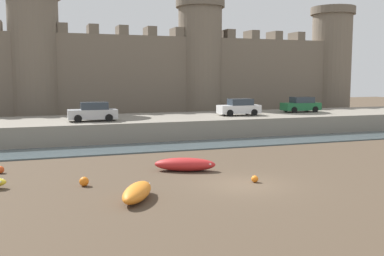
{
  "coord_description": "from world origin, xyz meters",
  "views": [
    {
      "loc": [
        -10.0,
        -20.27,
        5.49
      ],
      "look_at": [
        -1.24,
        4.37,
        2.5
      ],
      "focal_mm": 42.0,
      "sensor_mm": 36.0,
      "label": 1
    }
  ],
  "objects_px": {
    "rowboat_foreground_right": "(185,164)",
    "mooring_buoy_near_shore": "(255,179)",
    "mooring_buoy_near_channel": "(84,182)",
    "car_quay_centre_west": "(301,105)",
    "mooring_buoy_off_centre": "(0,170)",
    "rowboat_midflat_centre": "(137,192)",
    "car_quay_west": "(93,112)",
    "car_quay_centre_east": "(239,107)"
  },
  "relations": [
    {
      "from": "mooring_buoy_near_shore",
      "to": "car_quay_centre_west",
      "type": "height_order",
      "value": "car_quay_centre_west"
    },
    {
      "from": "mooring_buoy_off_centre",
      "to": "rowboat_midflat_centre",
      "type": "bearing_deg",
      "value": -53.19
    },
    {
      "from": "rowboat_foreground_right",
      "to": "car_quay_centre_east",
      "type": "bearing_deg",
      "value": 54.85
    },
    {
      "from": "mooring_buoy_near_channel",
      "to": "mooring_buoy_near_shore",
      "type": "distance_m",
      "value": 8.77
    },
    {
      "from": "rowboat_foreground_right",
      "to": "mooring_buoy_near_shore",
      "type": "xyz_separation_m",
      "value": [
        2.52,
        -3.93,
        -0.22
      ]
    },
    {
      "from": "mooring_buoy_off_centre",
      "to": "car_quay_west",
      "type": "xyz_separation_m",
      "value": [
        6.7,
        11.29,
        2.3
      ]
    },
    {
      "from": "rowboat_midflat_centre",
      "to": "mooring_buoy_off_centre",
      "type": "xyz_separation_m",
      "value": [
        -6.12,
        8.18,
        -0.18
      ]
    },
    {
      "from": "rowboat_midflat_centre",
      "to": "rowboat_foreground_right",
      "type": "bearing_deg",
      "value": 52.48
    },
    {
      "from": "mooring_buoy_off_centre",
      "to": "mooring_buoy_near_shore",
      "type": "bearing_deg",
      "value": -28.42
    },
    {
      "from": "car_quay_centre_west",
      "to": "mooring_buoy_near_shore",
      "type": "bearing_deg",
      "value": -128.13
    },
    {
      "from": "mooring_buoy_near_channel",
      "to": "car_quay_west",
      "type": "height_order",
      "value": "car_quay_west"
    },
    {
      "from": "mooring_buoy_off_centre",
      "to": "car_quay_centre_east",
      "type": "xyz_separation_m",
      "value": [
        20.95,
        12.4,
        2.3
      ]
    },
    {
      "from": "rowboat_foreground_right",
      "to": "mooring_buoy_near_shore",
      "type": "relative_size",
      "value": 10.25
    },
    {
      "from": "rowboat_foreground_right",
      "to": "mooring_buoy_near_shore",
      "type": "height_order",
      "value": "rowboat_foreground_right"
    },
    {
      "from": "mooring_buoy_off_centre",
      "to": "car_quay_centre_east",
      "type": "height_order",
      "value": "car_quay_centre_east"
    },
    {
      "from": "car_quay_centre_west",
      "to": "rowboat_foreground_right",
      "type": "bearing_deg",
      "value": -138.18
    },
    {
      "from": "mooring_buoy_near_channel",
      "to": "car_quay_centre_west",
      "type": "height_order",
      "value": "car_quay_centre_west"
    },
    {
      "from": "mooring_buoy_near_shore",
      "to": "mooring_buoy_off_centre",
      "type": "bearing_deg",
      "value": 151.58
    },
    {
      "from": "car_quay_centre_west",
      "to": "mooring_buoy_near_channel",
      "type": "bearing_deg",
      "value": -143.11
    },
    {
      "from": "rowboat_midflat_centre",
      "to": "rowboat_foreground_right",
      "type": "distance_m",
      "value": 6.62
    },
    {
      "from": "mooring_buoy_near_channel",
      "to": "car_quay_centre_east",
      "type": "bearing_deg",
      "value": 45.56
    },
    {
      "from": "mooring_buoy_near_channel",
      "to": "car_quay_centre_west",
      "type": "relative_size",
      "value": 0.12
    },
    {
      "from": "mooring_buoy_near_shore",
      "to": "mooring_buoy_off_centre",
      "type": "distance_m",
      "value": 14.41
    },
    {
      "from": "rowboat_foreground_right",
      "to": "car_quay_west",
      "type": "distance_m",
      "value": 14.78
    },
    {
      "from": "car_quay_west",
      "to": "rowboat_midflat_centre",
      "type": "bearing_deg",
      "value": -91.69
    },
    {
      "from": "rowboat_midflat_centre",
      "to": "mooring_buoy_off_centre",
      "type": "distance_m",
      "value": 10.22
    },
    {
      "from": "rowboat_midflat_centre",
      "to": "car_quay_west",
      "type": "relative_size",
      "value": 0.78
    },
    {
      "from": "mooring_buoy_near_channel",
      "to": "mooring_buoy_near_shore",
      "type": "xyz_separation_m",
      "value": [
        8.5,
        -2.16,
        -0.06
      ]
    },
    {
      "from": "rowboat_foreground_right",
      "to": "mooring_buoy_near_channel",
      "type": "bearing_deg",
      "value": -163.49
    },
    {
      "from": "rowboat_foreground_right",
      "to": "car_quay_centre_west",
      "type": "height_order",
      "value": "car_quay_centre_west"
    },
    {
      "from": "mooring_buoy_near_channel",
      "to": "car_quay_west",
      "type": "bearing_deg",
      "value": 81.04
    },
    {
      "from": "rowboat_foreground_right",
      "to": "mooring_buoy_off_centre",
      "type": "height_order",
      "value": "rowboat_foreground_right"
    },
    {
      "from": "rowboat_foreground_right",
      "to": "car_quay_centre_east",
      "type": "distance_m",
      "value": 18.87
    },
    {
      "from": "mooring_buoy_near_channel",
      "to": "car_quay_centre_east",
      "type": "xyz_separation_m",
      "value": [
        16.77,
        17.11,
        2.27
      ]
    },
    {
      "from": "rowboat_foreground_right",
      "to": "mooring_buoy_near_channel",
      "type": "xyz_separation_m",
      "value": [
        -5.97,
        -1.77,
        -0.17
      ]
    },
    {
      "from": "rowboat_midflat_centre",
      "to": "car_quay_west",
      "type": "height_order",
      "value": "car_quay_west"
    },
    {
      "from": "mooring_buoy_near_channel",
      "to": "rowboat_midflat_centre",
      "type": "bearing_deg",
      "value": -60.79
    },
    {
      "from": "car_quay_west",
      "to": "car_quay_centre_west",
      "type": "height_order",
      "value": "same"
    },
    {
      "from": "rowboat_foreground_right",
      "to": "mooring_buoy_off_centre",
      "type": "relative_size",
      "value": 8.95
    },
    {
      "from": "mooring_buoy_near_channel",
      "to": "car_quay_centre_east",
      "type": "height_order",
      "value": "car_quay_centre_east"
    },
    {
      "from": "mooring_buoy_near_shore",
      "to": "mooring_buoy_off_centre",
      "type": "height_order",
      "value": "mooring_buoy_off_centre"
    },
    {
      "from": "rowboat_midflat_centre",
      "to": "car_quay_centre_east",
      "type": "xyz_separation_m",
      "value": [
        14.83,
        20.58,
        2.12
      ]
    }
  ]
}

